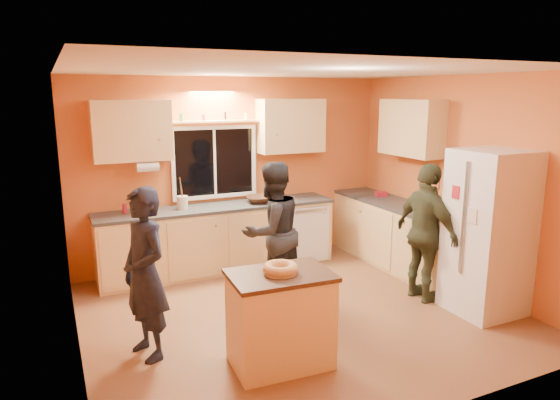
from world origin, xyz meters
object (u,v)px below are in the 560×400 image
island (280,319)px  refrigerator (488,233)px  person_left (145,274)px  person_center (272,232)px  person_right (426,233)px

island → refrigerator: bearing=5.1°
refrigerator → person_left: bearing=170.6°
person_left → person_center: bearing=96.8°
refrigerator → person_left: 3.61m
person_left → person_right: size_ratio=0.98×
person_left → refrigerator: bearing=63.1°
person_center → person_right: (1.60, -0.77, -0.01)m
island → person_left: bearing=151.1°
person_right → island: bearing=105.3°
person_left → island: bearing=40.0°
island → person_right: 2.25m
person_center → person_right: bearing=139.4°
person_center → person_right: person_center is taller
refrigerator → person_right: bearing=126.5°
island → person_left: (-1.04, 0.66, 0.36)m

